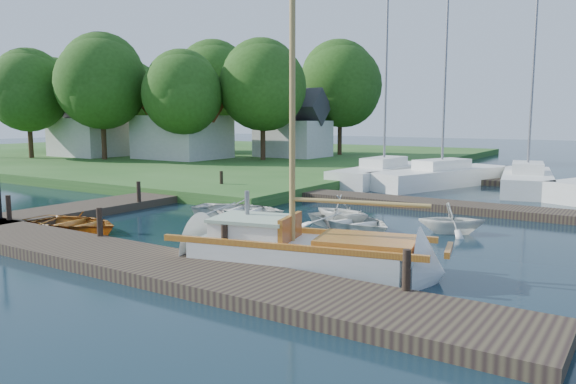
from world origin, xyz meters
The scene contains 31 objects.
ground centered at (0.00, 0.00, 0.00)m, with size 160.00×160.00×0.00m, color black.
near_dock centered at (0.00, -6.00, 0.15)m, with size 18.00×2.20×0.30m, color #2C201C.
left_dock centered at (-8.00, 2.00, 0.15)m, with size 2.20×18.00×0.30m, color #2C201C.
far_dock centered at (2.00, 6.50, 0.15)m, with size 14.00×1.60×0.30m, color #2C201C.
shore centered at (-28.00, 22.00, 0.25)m, with size 50.00×40.00×0.50m, color #27571D.
mooring_post_0 centered at (-7.50, -5.00, 0.70)m, with size 0.16×0.16×0.80m, color black.
mooring_post_1 centered at (-3.00, -5.00, 0.70)m, with size 0.16×0.16×0.80m, color black.
mooring_post_2 centered at (1.50, -5.00, 0.70)m, with size 0.16×0.16×0.80m, color black.
mooring_post_3 centered at (6.00, -5.00, 0.70)m, with size 0.16×0.16×0.80m, color black.
mooring_post_4 centered at (-7.00, 0.00, 0.70)m, with size 0.16×0.16×0.80m, color black.
mooring_post_5 centered at (-7.00, 5.00, 0.70)m, with size 0.16×0.16×0.80m, color black.
sailboat centered at (3.08, -3.88, 0.34)m, with size 7.41×3.57×9.83m.
dinghy centered at (-5.50, -4.10, 0.36)m, with size 2.45×3.43×0.71m, color #983E1B.
tender_a centered at (-2.61, 0.77, 0.36)m, with size 2.49×3.49×0.72m, color white.
tender_b centered at (1.16, 1.55, 0.55)m, with size 1.82×2.11×1.11m, color white.
tender_c centered at (1.74, 1.01, 0.35)m, with size 2.42×3.39×0.70m, color white.
tender_d centered at (4.67, 2.17, 0.53)m, with size 1.74×2.02×1.06m, color white.
marina_boat_0 centered at (-2.61, 13.57, 0.56)m, with size 2.64×8.91×10.29m.
marina_boat_1 centered at (0.53, 13.82, 0.56)m, with size 5.18×9.18×10.58m.
marina_boat_2 centered at (4.64, 14.24, 0.58)m, with size 3.59×7.93×11.56m.
house_a centered at (-20.00, 16.00, 2.96)m, with size 6.30×5.00×6.29m.
house_b centered at (-28.00, 14.00, 2.77)m, with size 5.77×4.50×5.79m.
house_c centered at (-14.00, 22.00, 2.58)m, with size 5.25×4.00×5.28m.
tree_0 centered at (-30.00, 10.05, 5.53)m, with size 6.12×6.07×8.28m.
tree_1 centered at (-24.00, 12.05, 6.09)m, with size 6.70×6.70×9.20m.
tree_2 centered at (-18.00, 14.05, 5.25)m, with size 5.83×5.75×7.82m.
tree_3 centered at (-14.00, 18.05, 5.81)m, with size 6.41×6.38×8.74m.
tree_4 centered at (-22.00, 22.05, 6.37)m, with size 7.01×7.01×9.66m.
tree_5 centered at (-30.00, 20.05, 5.42)m, with size 6.00×5.94×8.10m.
tree_6 centered at (-36.00, 16.05, 5.64)m, with size 6.24×6.20×8.46m.
tree_7 centered at (-12.00, 26.05, 6.20)m, with size 6.83×6.83×9.38m.
Camera 1 is at (9.83, -14.96, 3.61)m, focal length 35.00 mm.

